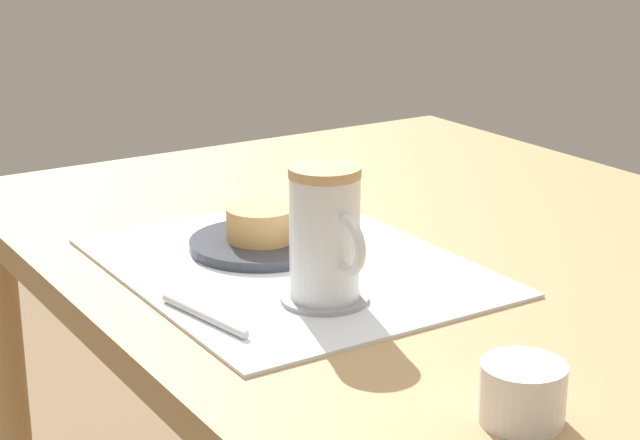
% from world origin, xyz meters
% --- Properties ---
extents(dining_table, '(1.15, 0.89, 0.75)m').
position_xyz_m(dining_table, '(0.00, 0.00, 0.67)').
color(dining_table, tan).
rests_on(dining_table, ground_plane).
extents(placemat, '(0.44, 0.36, 0.00)m').
position_xyz_m(placemat, '(-0.01, -0.20, 0.75)').
color(placemat, white).
rests_on(placemat, dining_table).
extents(pastry_plate, '(0.17, 0.17, 0.01)m').
position_xyz_m(pastry_plate, '(-0.07, -0.20, 0.76)').
color(pastry_plate, '#333842').
rests_on(pastry_plate, placemat).
extents(pastry, '(0.08, 0.08, 0.04)m').
position_xyz_m(pastry, '(-0.07, -0.20, 0.79)').
color(pastry, '#E0A860').
rests_on(pastry, pastry_plate).
extents(coffee_coaster, '(0.09, 0.09, 0.00)m').
position_xyz_m(coffee_coaster, '(0.10, -0.23, 0.76)').
color(coffee_coaster, '#99999E').
rests_on(coffee_coaster, placemat).
extents(coffee_mug, '(0.11, 0.07, 0.14)m').
position_xyz_m(coffee_mug, '(0.11, -0.23, 0.83)').
color(coffee_mug, white).
rests_on(coffee_mug, coffee_coaster).
extents(teaspoon, '(0.13, 0.03, 0.01)m').
position_xyz_m(teaspoon, '(0.08, -0.35, 0.76)').
color(teaspoon, silver).
rests_on(teaspoon, placemat).
extents(sugar_bowl, '(0.07, 0.07, 0.05)m').
position_xyz_m(sugar_bowl, '(0.40, -0.23, 0.78)').
color(sugar_bowl, white).
rests_on(sugar_bowl, dining_table).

